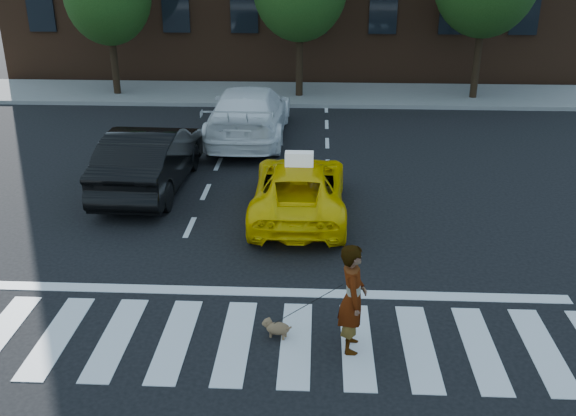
{
  "coord_description": "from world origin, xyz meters",
  "views": [
    {
      "loc": [
        1.3,
        -8.81,
        6.19
      ],
      "look_at": [
        0.72,
        3.07,
        1.1
      ],
      "focal_mm": 40.0,
      "sensor_mm": 36.0,
      "label": 1
    }
  ],
  "objects_px": {
    "white_suv": "(249,113)",
    "dog": "(276,327)",
    "woman": "(353,298)",
    "taxi": "(299,188)",
    "black_sedan": "(150,158)"
  },
  "relations": [
    {
      "from": "taxi",
      "to": "woman",
      "type": "bearing_deg",
      "value": 100.69
    },
    {
      "from": "white_suv",
      "to": "dog",
      "type": "distance_m",
      "value": 11.36
    },
    {
      "from": "black_sedan",
      "to": "woman",
      "type": "xyz_separation_m",
      "value": [
        4.95,
        -6.92,
        0.1
      ]
    },
    {
      "from": "woman",
      "to": "dog",
      "type": "bearing_deg",
      "value": 78.6
    },
    {
      "from": "woman",
      "to": "dog",
      "type": "relative_size",
      "value": 3.53
    },
    {
      "from": "taxi",
      "to": "woman",
      "type": "distance_m",
      "value": 5.52
    },
    {
      "from": "taxi",
      "to": "dog",
      "type": "distance_m",
      "value": 5.19
    },
    {
      "from": "taxi",
      "to": "white_suv",
      "type": "height_order",
      "value": "white_suv"
    },
    {
      "from": "woman",
      "to": "dog",
      "type": "distance_m",
      "value": 1.46
    },
    {
      "from": "woman",
      "to": "dog",
      "type": "height_order",
      "value": "woman"
    },
    {
      "from": "white_suv",
      "to": "dog",
      "type": "relative_size",
      "value": 11.27
    },
    {
      "from": "white_suv",
      "to": "woman",
      "type": "xyz_separation_m",
      "value": [
        2.84,
        -11.48,
        0.07
      ]
    },
    {
      "from": "black_sedan",
      "to": "dog",
      "type": "relative_size",
      "value": 9.61
    },
    {
      "from": "black_sedan",
      "to": "woman",
      "type": "relative_size",
      "value": 2.72
    },
    {
      "from": "white_suv",
      "to": "woman",
      "type": "bearing_deg",
      "value": 104.57
    }
  ]
}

